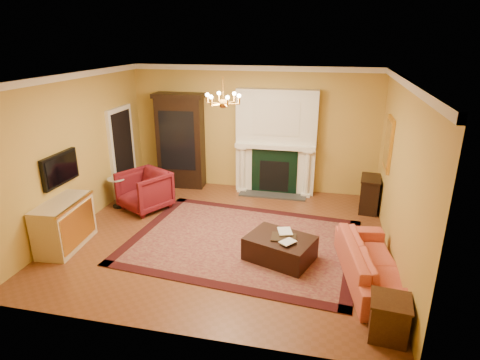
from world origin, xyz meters
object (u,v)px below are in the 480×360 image
(wingback_armchair, at_px, (144,189))
(coral_sofa, at_px, (374,257))
(pedestal_table, at_px, (117,190))
(commode, at_px, (64,224))
(china_cabinet, at_px, (181,143))
(console_table, at_px, (369,195))
(end_table, at_px, (389,319))
(leather_ottoman, at_px, (280,248))

(wingback_armchair, distance_m, coral_sofa, 5.02)
(pedestal_table, height_order, commode, commode)
(china_cabinet, xyz_separation_m, pedestal_table, (-0.93, -1.64, -0.73))
(commode, relative_size, console_table, 1.60)
(wingback_armchair, relative_size, pedestal_table, 1.40)
(commode, bearing_deg, console_table, 23.06)
(end_table, height_order, leather_ottoman, end_table)
(china_cabinet, bearing_deg, wingback_armchair, -103.83)
(wingback_armchair, xyz_separation_m, end_table, (4.78, -3.07, -0.21))
(end_table, distance_m, console_table, 4.06)
(end_table, bearing_deg, coral_sofa, 94.17)
(coral_sofa, xyz_separation_m, end_table, (0.09, -1.27, -0.15))
(end_table, xyz_separation_m, console_table, (0.06, 4.05, 0.11))
(end_table, bearing_deg, wingback_armchair, 147.27)
(coral_sofa, bearing_deg, console_table, -12.51)
(coral_sofa, distance_m, console_table, 2.79)
(pedestal_table, distance_m, coral_sofa, 5.61)
(pedestal_table, distance_m, console_table, 5.57)
(wingback_armchair, bearing_deg, leather_ottoman, 4.18)
(china_cabinet, xyz_separation_m, wingback_armchair, (-0.29, -1.61, -0.65))
(commode, relative_size, coral_sofa, 0.57)
(commode, relative_size, leather_ottoman, 1.09)
(commode, xyz_separation_m, console_table, (5.51, 2.87, -0.07))
(pedestal_table, bearing_deg, leather_ottoman, -20.86)
(pedestal_table, xyz_separation_m, commode, (-0.03, -1.85, 0.05))
(commode, bearing_deg, end_table, -16.72)
(wingback_armchair, distance_m, leather_ottoman, 3.53)
(commode, distance_m, console_table, 6.21)
(commode, xyz_separation_m, leather_ottoman, (3.86, 0.39, -0.22))
(wingback_armchair, height_order, coral_sofa, wingback_armchair)
(china_cabinet, relative_size, pedestal_table, 3.29)
(pedestal_table, bearing_deg, china_cabinet, 60.40)
(pedestal_table, bearing_deg, console_table, 10.50)
(commode, bearing_deg, china_cabinet, 70.17)
(china_cabinet, distance_m, leather_ottoman, 4.34)
(pedestal_table, bearing_deg, end_table, -29.28)
(china_cabinet, distance_m, wingback_armchair, 1.76)
(china_cabinet, bearing_deg, end_table, -49.88)
(console_table, bearing_deg, leather_ottoman, -117.61)
(wingback_armchair, xyz_separation_m, coral_sofa, (4.68, -1.80, -0.07))
(pedestal_table, xyz_separation_m, coral_sofa, (5.33, -1.77, 0.01))
(commode, xyz_separation_m, coral_sofa, (5.36, 0.08, -0.03))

